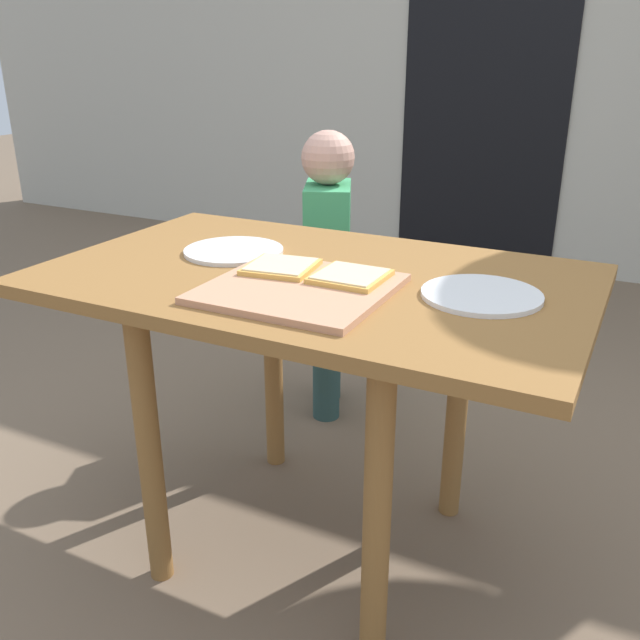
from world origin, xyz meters
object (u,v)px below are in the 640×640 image
plate_white_right (482,295)px  child_left (328,259)px  pizza_slice_far_left (281,266)px  pizza_slice_far_right (350,276)px  plate_white_left (234,251)px  cutting_board (299,289)px  dining_table (314,316)px

plate_white_right → child_left: 0.93m
pizza_slice_far_left → pizza_slice_far_right: (0.16, 0.01, 0.00)m
plate_white_right → pizza_slice_far_right: bearing=-168.6°
pizza_slice_far_right → plate_white_left: pizza_slice_far_right is taller
plate_white_left → plate_white_right: 0.61m
cutting_board → plate_white_left: cutting_board is taller
pizza_slice_far_right → plate_white_right: size_ratio=0.61×
cutting_board → plate_white_right: cutting_board is taller
dining_table → cutting_board: size_ratio=3.34×
dining_table → pizza_slice_far_left: size_ratio=7.36×
pizza_slice_far_left → plate_white_right: (0.42, 0.06, -0.02)m
pizza_slice_far_left → plate_white_left: 0.22m
plate_white_right → child_left: (-0.65, 0.64, -0.19)m
child_left → plate_white_left: bearing=-86.0°
plate_white_left → plate_white_right: size_ratio=1.00×
plate_white_left → child_left: size_ratio=0.25×
pizza_slice_far_left → child_left: size_ratio=0.17×
pizza_slice_far_left → plate_white_left: bearing=151.3°
dining_table → plate_white_right: (0.36, 0.01, 0.10)m
child_left → pizza_slice_far_right: bearing=-60.7°
dining_table → plate_white_left: 0.27m
dining_table → plate_white_left: (-0.24, 0.05, 0.10)m
cutting_board → pizza_slice_far_left: pizza_slice_far_left is taller
pizza_slice_far_left → pizza_slice_far_right: size_ratio=1.11×
pizza_slice_far_right → child_left: size_ratio=0.15×
plate_white_left → dining_table: bearing=-12.5°
plate_white_left → pizza_slice_far_left: bearing=-28.7°
plate_white_right → pizza_slice_far_left: bearing=-172.0°
dining_table → plate_white_left: bearing=167.5°
plate_white_right → cutting_board: bearing=-158.2°
cutting_board → child_left: size_ratio=0.37×
pizza_slice_far_left → pizza_slice_far_right: 0.16m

